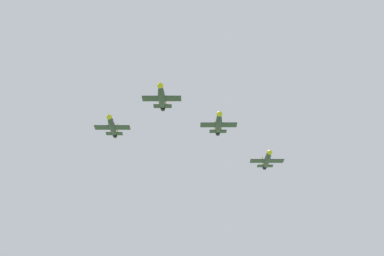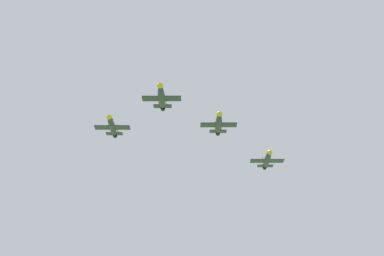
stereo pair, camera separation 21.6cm
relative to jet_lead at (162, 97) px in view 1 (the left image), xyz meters
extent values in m
ellipsoid|color=#2D3338|center=(0.03, 0.00, -0.07)|extent=(13.99, 1.94, 1.80)
cone|color=gold|center=(-7.76, 0.08, -0.07)|extent=(1.81, 1.55, 1.53)
ellipsoid|color=#334751|center=(-3.05, 0.03, 0.60)|extent=(2.41, 1.37, 1.05)
cube|color=#2D3338|center=(0.73, -0.01, -0.17)|extent=(3.30, 10.01, 0.18)
cube|color=gold|center=(0.68, -4.50, -0.12)|extent=(2.88, 0.73, 0.22)
cube|color=gold|center=(0.77, 4.48, -0.12)|extent=(2.88, 0.73, 0.22)
cube|color=#2D3338|center=(5.89, -0.06, -0.07)|extent=(2.24, 4.81, 0.18)
cube|color=gold|center=(5.61, -0.96, 1.22)|extent=(2.00, 0.26, 2.59)
cube|color=gold|center=(5.62, 0.84, 1.22)|extent=(2.00, 0.26, 2.59)
cylinder|color=black|center=(7.41, -0.08, -0.07)|extent=(1.01, 1.27, 1.26)
ellipsoid|color=#2D3338|center=(17.21, -15.33, -0.48)|extent=(14.36, 2.02, 1.84)
cone|color=gold|center=(9.22, -15.23, -0.48)|extent=(1.86, 1.59, 1.57)
ellipsoid|color=#334751|center=(14.06, -15.29, 0.21)|extent=(2.47, 1.41, 1.08)
cube|color=#2D3338|center=(17.93, -15.34, -0.58)|extent=(3.41, 10.28, 0.18)
cube|color=gold|center=(17.87, -19.95, -0.53)|extent=(2.96, 0.75, 0.22)
cube|color=gold|center=(17.98, -10.73, -0.53)|extent=(2.96, 0.75, 0.22)
cube|color=#2D3338|center=(23.23, -15.41, -0.48)|extent=(2.31, 4.94, 0.18)
cube|color=gold|center=(22.93, -16.33, 0.85)|extent=(2.05, 0.27, 2.66)
cube|color=gold|center=(22.95, -14.48, 0.85)|extent=(2.05, 0.27, 2.66)
cylinder|color=black|center=(24.78, -15.43, -0.48)|extent=(1.04, 1.30, 1.29)
ellipsoid|color=#2D3338|center=(17.93, 14.49, -1.07)|extent=(13.96, 1.87, 1.79)
cone|color=gold|center=(10.15, 14.53, -1.07)|extent=(1.80, 1.54, 1.52)
ellipsoid|color=#334751|center=(14.86, 14.50, -0.39)|extent=(2.40, 1.36, 1.05)
cube|color=#2D3338|center=(18.62, 14.48, -1.17)|extent=(3.25, 9.98, 0.18)
cube|color=gold|center=(18.60, 10.00, -1.12)|extent=(2.87, 0.71, 0.22)
cube|color=gold|center=(18.65, 18.97, -1.12)|extent=(2.87, 0.71, 0.22)
cube|color=#2D3338|center=(23.79, 14.45, -1.07)|extent=(2.22, 4.80, 0.18)
cube|color=gold|center=(23.50, 13.56, 0.23)|extent=(1.99, 0.25, 2.59)
cube|color=gold|center=(23.51, 15.35, 0.23)|extent=(1.99, 0.25, 2.59)
cylinder|color=black|center=(25.30, 14.44, -1.07)|extent=(1.00, 1.26, 1.26)
ellipsoid|color=#2D3338|center=(34.39, -30.66, -5.37)|extent=(14.17, 1.95, 1.82)
cone|color=gold|center=(26.50, -30.59, -5.37)|extent=(1.83, 1.56, 1.55)
ellipsoid|color=#334751|center=(31.28, -30.63, -4.69)|extent=(2.44, 1.39, 1.06)
cube|color=#2D3338|center=(35.10, -30.67, -5.47)|extent=(3.33, 10.14, 0.18)
cube|color=gold|center=(35.06, -35.22, -5.42)|extent=(2.92, 0.73, 0.22)
cube|color=gold|center=(35.14, -26.12, -5.42)|extent=(2.92, 0.73, 0.22)
cube|color=#2D3338|center=(40.34, -30.72, -5.37)|extent=(2.27, 4.87, 0.18)
cube|color=gold|center=(40.04, -31.62, -4.06)|extent=(2.02, 0.26, 2.63)
cube|color=gold|center=(40.06, -29.80, -4.06)|extent=(2.02, 0.26, 2.63)
cylinder|color=black|center=(41.87, -30.73, -5.37)|extent=(1.02, 1.28, 1.27)
camera|label=1|loc=(-149.82, -6.66, -67.04)|focal=60.33mm
camera|label=2|loc=(-149.82, -6.88, -67.04)|focal=60.33mm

